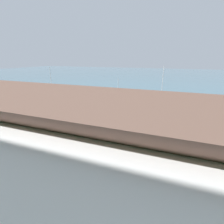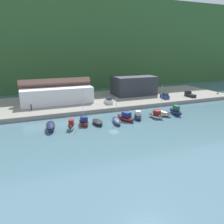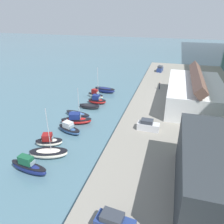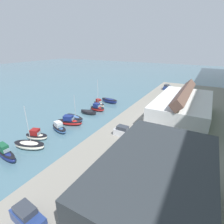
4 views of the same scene
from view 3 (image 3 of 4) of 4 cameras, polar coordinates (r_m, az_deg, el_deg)
ground_plane at (r=51.72m, az=-8.52°, el=-0.83°), size 320.00×320.00×0.00m
quay_promenade at (r=47.61m, az=19.42°, el=-3.67°), size 111.26×27.94×1.26m
harbor_clubhouse at (r=56.83m, az=20.74°, el=4.78°), size 24.09×12.56×8.23m
moored_boat_0 at (r=65.14m, az=-1.85°, el=5.80°), size 2.79×6.50×1.54m
moored_boat_1 at (r=61.16m, az=-4.31°, el=4.50°), size 2.93×5.10×2.48m
moored_boat_2 at (r=57.48m, az=-3.96°, el=3.09°), size 2.23×4.87×9.54m
moored_boat_3 at (r=54.85m, az=-5.89°, el=1.49°), size 2.44×5.21×0.96m
moored_boat_4 at (r=50.97m, az=-8.94°, el=-0.58°), size 3.15×6.61×6.97m
moored_boat_5 at (r=47.78m, az=-9.35°, el=-2.00°), size 4.19×6.92×2.45m
moored_boat_6 at (r=44.65m, az=-11.14°, el=-4.31°), size 3.59×5.75×2.31m
moored_boat_7 at (r=41.56m, az=-16.17°, el=-7.31°), size 3.59×5.23×2.31m
moored_boat_8 at (r=38.55m, az=-16.20°, el=-10.27°), size 4.28×6.83×8.91m
moored_boat_9 at (r=36.10m, az=-20.97°, el=-13.17°), size 2.32×6.57×2.85m
parked_car_0 at (r=42.76m, az=9.40°, el=-3.49°), size 1.93×4.26×2.16m
parked_car_1 at (r=25.66m, az=0.64°, el=-27.11°), size 2.24×4.37×2.16m
parked_car_2 at (r=85.49m, az=12.44°, el=10.92°), size 4.38×2.29×2.16m
person_on_quay at (r=65.55m, az=12.31°, el=6.78°), size 0.40×0.40×2.14m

